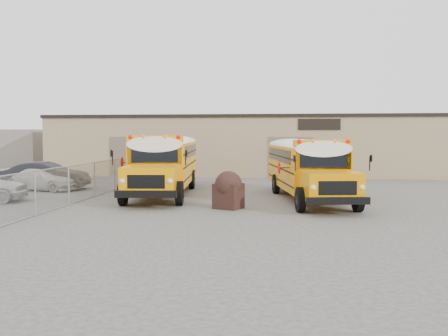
# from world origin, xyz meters

# --- Properties ---
(ground) EXTENTS (120.00, 120.00, 0.00)m
(ground) POSITION_xyz_m (0.00, 0.00, 0.00)
(ground) COLOR #484542
(ground) RESTS_ON ground
(warehouse) EXTENTS (30.20, 10.20, 4.67)m
(warehouse) POSITION_xyz_m (-0.00, 19.99, 2.37)
(warehouse) COLOR #997A5E
(warehouse) RESTS_ON ground
(chainlink_fence) EXTENTS (0.07, 18.07, 1.81)m
(chainlink_fence) POSITION_xyz_m (-6.00, 3.00, 0.90)
(chainlink_fence) COLOR gray
(chainlink_fence) RESTS_ON ground
(distant_building_left) EXTENTS (8.00, 6.00, 3.60)m
(distant_building_left) POSITION_xyz_m (-22.00, 22.00, 1.80)
(distant_building_left) COLOR gray
(distant_building_left) RESTS_ON ground
(school_bus_left) EXTENTS (3.88, 11.16, 3.20)m
(school_bus_left) POSITION_xyz_m (-3.54, 11.51, 1.85)
(school_bus_left) COLOR #FF9B00
(school_bus_left) RESTS_ON ground
(school_bus_right) EXTENTS (4.34, 10.60, 3.02)m
(school_bus_right) POSITION_xyz_m (3.63, 9.89, 1.75)
(school_bus_right) COLOR orange
(school_bus_right) RESTS_ON ground
(tarp_bundle) EXTENTS (1.38, 1.32, 1.64)m
(tarp_bundle) POSITION_xyz_m (1.30, -0.02, 0.84)
(tarp_bundle) COLOR black
(tarp_bundle) RESTS_ON ground
(car_white) EXTENTS (4.67, 2.54, 1.28)m
(car_white) POSITION_xyz_m (-10.21, 5.50, 0.64)
(car_white) COLOR silver
(car_white) RESTS_ON ground
(car_dark) EXTENTS (4.99, 2.21, 1.59)m
(car_dark) POSITION_xyz_m (-10.16, 6.00, 0.80)
(car_dark) COLOR black
(car_dark) RESTS_ON ground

